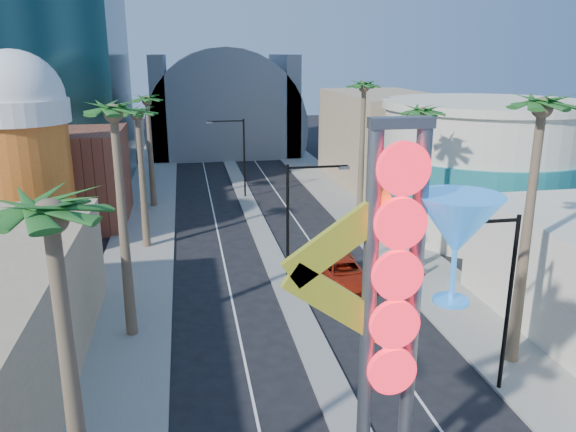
# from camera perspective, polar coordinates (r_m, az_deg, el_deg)

# --- Properties ---
(sidewalk_west) EXTENTS (5.00, 100.00, 0.15)m
(sidewalk_west) POSITION_cam_1_polar(r_m,az_deg,el_deg) (48.70, -14.37, -1.16)
(sidewalk_west) COLOR gray
(sidewalk_west) RESTS_ON ground
(sidewalk_east) EXTENTS (5.00, 100.00, 0.15)m
(sidewalk_east) POSITION_cam_1_polar(r_m,az_deg,el_deg) (50.91, 7.45, -0.03)
(sidewalk_east) COLOR gray
(sidewalk_east) RESTS_ON ground
(median) EXTENTS (1.60, 84.00, 0.15)m
(median) POSITION_cam_1_polar(r_m,az_deg,el_deg) (51.76, -3.64, 0.35)
(median) COLOR gray
(median) RESTS_ON ground
(brick_filler_west) EXTENTS (10.00, 10.00, 8.00)m
(brick_filler_west) POSITION_cam_1_polar(r_m,az_deg,el_deg) (51.52, -21.72, 3.64)
(brick_filler_west) COLOR brown
(brick_filler_west) RESTS_ON ground
(filler_east) EXTENTS (10.00, 20.00, 10.00)m
(filler_east) POSITION_cam_1_polar(r_m,az_deg,el_deg) (63.99, 9.65, 7.73)
(filler_east) COLOR tan
(filler_east) RESTS_ON ground
(beer_mug) EXTENTS (7.00, 7.00, 14.50)m
(beer_mug) POSITION_cam_1_polar(r_m,az_deg,el_deg) (43.41, -25.46, 6.23)
(beer_mug) COLOR #B34C17
(beer_mug) RESTS_ON ground
(turquoise_building) EXTENTS (16.60, 16.60, 10.60)m
(turquoise_building) POSITION_cam_1_polar(r_m,az_deg,el_deg) (48.63, 19.11, 4.72)
(turquoise_building) COLOR beige
(turquoise_building) RESTS_ON ground
(canopy) EXTENTS (22.00, 16.00, 22.00)m
(canopy) POSITION_cam_1_polar(r_m,az_deg,el_deg) (84.24, -6.54, 9.38)
(canopy) COLOR slate
(canopy) RESTS_ON ground
(neon_sign) EXTENTS (6.53, 2.60, 12.55)m
(neon_sign) POSITION_cam_1_polar(r_m,az_deg,el_deg) (17.29, 13.09, -7.74)
(neon_sign) COLOR gray
(neon_sign) RESTS_ON ground
(streetlight_0) EXTENTS (3.79, 0.25, 8.00)m
(streetlight_0) POSITION_cam_1_polar(r_m,az_deg,el_deg) (33.41, 0.89, 0.01)
(streetlight_0) COLOR black
(streetlight_0) RESTS_ON ground
(streetlight_1) EXTENTS (3.79, 0.25, 8.00)m
(streetlight_1) POSITION_cam_1_polar(r_m,az_deg,el_deg) (56.48, -5.03, 6.66)
(streetlight_1) COLOR black
(streetlight_1) RESTS_ON ground
(streetlight_2) EXTENTS (3.45, 0.25, 8.00)m
(streetlight_2) POSITION_cam_1_polar(r_m,az_deg,el_deg) (24.96, 20.74, -6.95)
(streetlight_2) COLOR black
(streetlight_2) RESTS_ON ground
(palm_0) EXTENTS (2.40, 2.40, 11.70)m
(palm_0) POSITION_cam_1_polar(r_m,az_deg,el_deg) (14.48, -22.77, -2.27)
(palm_0) COLOR brown
(palm_0) RESTS_ON ground
(palm_1) EXTENTS (2.40, 2.40, 12.70)m
(palm_1) POSITION_cam_1_polar(r_m,az_deg,el_deg) (27.84, -17.20, 8.54)
(palm_1) COLOR brown
(palm_1) RESTS_ON ground
(palm_2) EXTENTS (2.40, 2.40, 11.20)m
(palm_2) POSITION_cam_1_polar(r_m,az_deg,el_deg) (41.84, -14.99, 9.20)
(palm_2) COLOR brown
(palm_2) RESTS_ON ground
(palm_3) EXTENTS (2.40, 2.40, 11.20)m
(palm_3) POSITION_cam_1_polar(r_m,az_deg,el_deg) (53.76, -14.10, 10.71)
(palm_3) COLOR brown
(palm_3) RESTS_ON ground
(palm_5) EXTENTS (2.40, 2.40, 13.20)m
(palm_5) POSITION_cam_1_polar(r_m,az_deg,el_deg) (26.22, 24.23, 8.39)
(palm_5) COLOR brown
(palm_5) RESTS_ON ground
(palm_6) EXTENTS (2.40, 2.40, 11.70)m
(palm_6) POSITION_cam_1_polar(r_m,az_deg,el_deg) (36.83, 13.47, 9.12)
(palm_6) COLOR brown
(palm_6) RESTS_ON ground
(palm_7) EXTENTS (2.40, 2.40, 12.70)m
(palm_7) POSITION_cam_1_polar(r_m,az_deg,el_deg) (47.92, 7.71, 12.04)
(palm_7) COLOR brown
(palm_7) RESTS_ON ground
(red_pickup) EXTENTS (2.67, 5.77, 1.60)m
(red_pickup) POSITION_cam_1_polar(r_m,az_deg,el_deg) (36.01, 5.60, -5.71)
(red_pickup) COLOR #AF240D
(red_pickup) RESTS_ON ground
(pedestrian_b) EXTENTS (0.96, 0.86, 1.62)m
(pedestrian_b) POSITION_cam_1_polar(r_m,az_deg,el_deg) (37.92, 13.26, -4.67)
(pedestrian_b) COLOR gray
(pedestrian_b) RESTS_ON sidewalk_east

